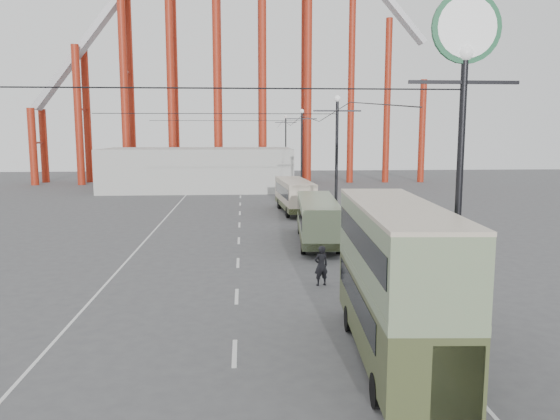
{
  "coord_description": "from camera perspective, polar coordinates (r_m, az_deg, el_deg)",
  "views": [
    {
      "loc": [
        -0.67,
        -18.41,
        6.9
      ],
      "look_at": [
        1.16,
        8.78,
        3.0
      ],
      "focal_mm": 35.0,
      "sensor_mm": 36.0,
      "label": 1
    }
  ],
  "objects": [
    {
      "name": "double_decker_bus",
      "position": [
        16.71,
        11.95,
        -6.62
      ],
      "size": [
        2.8,
        9.07,
        4.81
      ],
      "rotation": [
        0.0,
        0.0,
        -0.06
      ],
      "color": "#404827",
      "rests_on": "ground"
    },
    {
      "name": "lamp_post_mid",
      "position": [
        37.02,
        5.92,
        4.66
      ],
      "size": [
        3.2,
        0.44,
        9.32
      ],
      "color": "black",
      "rests_on": "ground"
    },
    {
      "name": "lamp_post_distant",
      "position": [
        80.69,
        0.6,
        6.56
      ],
      "size": [
        3.2,
        0.44,
        9.32
      ],
      "color": "black",
      "rests_on": "ground"
    },
    {
      "name": "single_decker_cream",
      "position": [
        47.02,
        1.54,
        1.64
      ],
      "size": [
        2.84,
        9.13,
        2.8
      ],
      "rotation": [
        0.0,
        0.0,
        0.06
      ],
      "color": "#BDAE98",
      "rests_on": "ground"
    },
    {
      "name": "fairground_shed",
      "position": [
        65.78,
        -8.52,
        4.22
      ],
      "size": [
        22.0,
        10.0,
        5.0
      ],
      "primitive_type": "cube",
      "color": "#AAAAA5",
      "rests_on": "ground"
    },
    {
      "name": "pedestrian",
      "position": [
        24.84,
        4.31,
        -5.81
      ],
      "size": [
        0.77,
        0.62,
        1.84
      ],
      "primitive_type": "imported",
      "rotation": [
        0.0,
        0.0,
        3.44
      ],
      "color": "black",
      "rests_on": "ground"
    },
    {
      "name": "roller_coaster",
      "position": [
        77.01,
        -5.46,
        20.11
      ],
      "size": [
        52.95,
        5.0,
        55.48
      ],
      "color": "maroon",
      "rests_on": "ground"
    },
    {
      "name": "lamp_post_near",
      "position": [
        16.67,
        18.6,
        11.03
      ],
      "size": [
        3.2,
        0.44,
        10.8
      ],
      "color": "black",
      "rests_on": "ground"
    },
    {
      "name": "lamp_post_far",
      "position": [
        58.79,
        2.28,
        5.97
      ],
      "size": [
        3.2,
        0.44,
        9.32
      ],
      "color": "black",
      "rests_on": "ground"
    },
    {
      "name": "ground",
      "position": [
        19.68,
        -1.7,
        -12.39
      ],
      "size": [
        160.0,
        160.0,
        0.0
      ],
      "primitive_type": "plane",
      "color": "#47474A",
      "rests_on": "ground"
    },
    {
      "name": "single_decker_green",
      "position": [
        34.21,
        3.92,
        -0.86
      ],
      "size": [
        2.95,
        9.89,
        2.76
      ],
      "rotation": [
        0.0,
        0.0,
        -0.07
      ],
      "color": "slate",
      "rests_on": "ground"
    },
    {
      "name": "road_markings",
      "position": [
        38.73,
        -4.08,
        -2.13
      ],
      "size": [
        12.52,
        120.0,
        0.01
      ],
      "color": "silver",
      "rests_on": "ground"
    }
  ]
}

